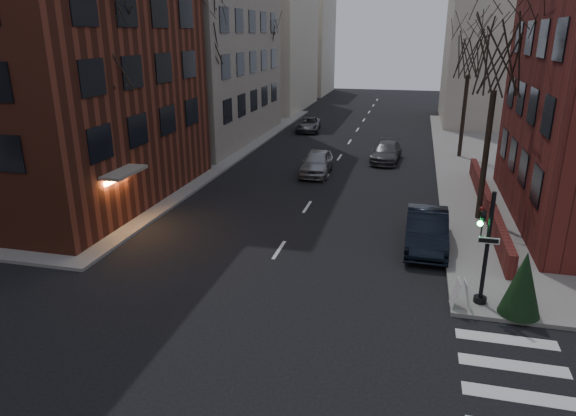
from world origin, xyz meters
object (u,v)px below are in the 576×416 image
object	(u,v)px
tree_left_a	(104,45)
parked_sedan	(427,230)
traffic_signal	(484,255)
tree_right_b	(470,53)
tree_left_b	(205,34)
tree_right_a	(498,55)
car_lane_gray	(386,152)
streetlamp_near	(193,113)
car_lane_silver	(317,162)
tree_left_c	(264,43)
car_lane_far	(308,124)
streetlamp_far	(276,83)
evergreen_shrub	(523,283)
sandwich_board	(461,294)

from	to	relation	value
tree_left_a	parked_sedan	xyz separation A→B (m)	(15.00, -0.15, -7.64)
traffic_signal	tree_right_b	distance (m)	23.71
tree_left_b	parked_sedan	bearing A→B (deg)	-39.00
tree_left_b	tree_right_a	distance (m)	19.35
tree_left_a	tree_left_b	distance (m)	12.01
tree_right_a	car_lane_gray	bearing A→B (deg)	114.56
tree_right_a	streetlamp_near	world-z (taller)	tree_right_a
parked_sedan	car_lane_silver	xyz separation A→B (m)	(-7.00, 11.03, -0.04)
tree_left_c	car_lane_far	bearing A→B (deg)	1.80
traffic_signal	tree_left_b	bearing A→B (deg)	134.54
parked_sedan	car_lane_far	size ratio (longest dim) A/B	1.09
tree_left_b	streetlamp_far	distance (m)	16.68
streetlamp_far	car_lane_gray	xyz separation A→B (m)	(11.71, -12.41, -3.55)
tree_left_a	evergreen_shrub	world-z (taller)	tree_left_a
tree_left_a	car_lane_silver	xyz separation A→B (m)	(8.00, 10.89, -7.68)
tree_left_a	tree_right_a	xyz separation A→B (m)	(17.60, 4.00, -0.44)
tree_left_c	streetlamp_near	size ratio (longest dim) A/B	1.55
car_lane_far	traffic_signal	bearing A→B (deg)	-75.06
streetlamp_near	sandwich_board	distance (m)	20.87
tree_left_a	tree_right_b	xyz separation A→B (m)	(17.60, 18.00, -0.88)
tree_left_b	streetlamp_near	distance (m)	6.18
tree_left_c	sandwich_board	distance (m)	36.14
tree_left_c	car_lane_gray	world-z (taller)	tree_left_c
car_lane_far	sandwich_board	size ratio (longest dim) A/B	4.65
traffic_signal	parked_sedan	size ratio (longest dim) A/B	0.80
streetlamp_far	sandwich_board	xyz separation A→B (m)	(15.50, -33.50, -3.59)
parked_sedan	tree_right_a	bearing A→B (deg)	58.06
streetlamp_far	evergreen_shrub	world-z (taller)	streetlamp_far
tree_left_c	sandwich_board	bearing A→B (deg)	-62.93
streetlamp_near	car_lane_far	bearing A→B (deg)	78.50
streetlamp_near	sandwich_board	size ratio (longest dim) A/B	6.32
streetlamp_near	evergreen_shrub	distance (m)	22.20
tree_right_a	streetlamp_far	bearing A→B (deg)	125.31
tree_left_b	parked_sedan	distance (m)	20.93
streetlamp_near	evergreen_shrub	bearing A→B (deg)	-37.86
tree_left_b	tree_right_a	bearing A→B (deg)	-24.44
tree_left_b	tree_left_c	xyz separation A→B (m)	(0.00, 14.00, -0.88)
tree_left_b	car_lane_gray	size ratio (longest dim) A/B	2.29
streetlamp_near	parked_sedan	world-z (taller)	streetlamp_near
traffic_signal	tree_right_b	bearing A→B (deg)	87.85
tree_left_c	car_lane_gray	bearing A→B (deg)	-40.24
tree_left_c	streetlamp_far	bearing A→B (deg)	73.30
tree_left_a	sandwich_board	world-z (taller)	tree_left_a
car_lane_silver	car_lane_far	world-z (taller)	car_lane_silver
traffic_signal	tree_right_b	xyz separation A→B (m)	(0.86, 23.01, 5.68)
tree_right_b	parked_sedan	xyz separation A→B (m)	(-2.60, -18.15, -6.76)
car_lane_gray	streetlamp_near	bearing A→B (deg)	-143.15
parked_sedan	evergreen_shrub	distance (m)	6.14
parked_sedan	car_lane_gray	bearing A→B (deg)	99.87
traffic_signal	tree_left_b	world-z (taller)	tree_left_b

